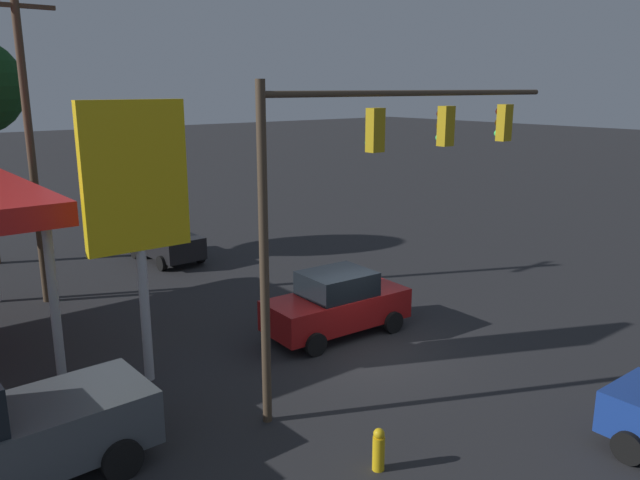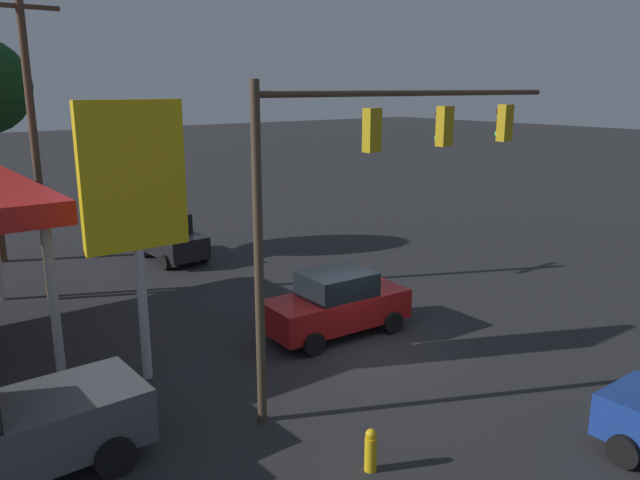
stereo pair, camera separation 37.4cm
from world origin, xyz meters
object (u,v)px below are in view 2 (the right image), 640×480
object	(u,v)px
hatchback_crossing	(170,238)
fire_hydrant	(371,450)
traffic_signal_assembly	(384,159)
price_sign	(134,187)
sedan_far	(336,304)
utility_pole	(34,143)

from	to	relation	value
hatchback_crossing	fire_hydrant	size ratio (longest dim) A/B	4.38
hatchback_crossing	fire_hydrant	distance (m)	16.91
traffic_signal_assembly	price_sign	xyz separation A→B (m)	(4.73, -3.54, -0.65)
traffic_signal_assembly	price_sign	size ratio (longest dim) A/B	1.37
traffic_signal_assembly	fire_hydrant	size ratio (longest dim) A/B	10.82
traffic_signal_assembly	sedan_far	bearing A→B (deg)	-107.93
traffic_signal_assembly	sedan_far	distance (m)	5.53
utility_pole	hatchback_crossing	size ratio (longest dim) A/B	2.66
traffic_signal_assembly	fire_hydrant	bearing A→B (deg)	45.25
sedan_far	hatchback_crossing	distance (m)	10.81
traffic_signal_assembly	sedan_far	size ratio (longest dim) A/B	2.12
utility_pole	fire_hydrant	distance (m)	15.26
sedan_far	fire_hydrant	xyz separation A→B (m)	(3.79, 5.77, -0.51)
traffic_signal_assembly	sedan_far	xyz separation A→B (m)	(-0.94, -2.89, -4.62)
price_sign	fire_hydrant	bearing A→B (deg)	106.27
sedan_far	fire_hydrant	size ratio (longest dim) A/B	5.10
hatchback_crossing	traffic_signal_assembly	bearing A→B (deg)	-4.09
utility_pole	fire_hydrant	world-z (taller)	utility_pole
hatchback_crossing	fire_hydrant	bearing A→B (deg)	-13.44
price_sign	hatchback_crossing	world-z (taller)	price_sign
hatchback_crossing	price_sign	bearing A→B (deg)	-29.23
hatchback_crossing	sedan_far	bearing A→B (deg)	0.33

